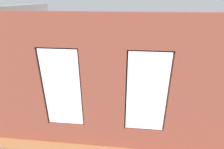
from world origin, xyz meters
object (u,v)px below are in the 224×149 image
at_px(remote_silver, 105,87).
at_px(papasan_chair, 95,67).
at_px(candle_jar, 110,87).
at_px(remote_black, 122,87).
at_px(cup_ceramic, 96,88).
at_px(couch_left, 185,91).
at_px(potted_plant_by_left_couch, 167,73).
at_px(potted_plant_corner_far_left, 214,114).
at_px(media_console, 44,82).
at_px(couch_by_window, 114,118).
at_px(potted_plant_between_couches, 168,109).
at_px(potted_plant_near_tv, 45,83).
at_px(coffee_table, 110,90).
at_px(tv_flatscreen, 42,67).
at_px(table_plant_small, 113,87).

relative_size(remote_silver, papasan_chair, 0.15).
xyz_separation_m(candle_jar, remote_black, (-0.44, -0.13, -0.04)).
bearing_deg(cup_ceramic, couch_left, -172.94).
height_order(remote_black, papasan_chair, papasan_chair).
bearing_deg(couch_left, potted_plant_by_left_couch, -167.40).
bearing_deg(potted_plant_corner_far_left, media_console, -21.42).
xyz_separation_m(couch_by_window, remote_black, (-0.15, -1.67, 0.12)).
xyz_separation_m(media_console, papasan_chair, (-1.87, -1.46, 0.21)).
bearing_deg(potted_plant_between_couches, potted_plant_near_tv, -16.16).
height_order(cup_ceramic, candle_jar, candle_jar).
height_order(coffee_table, potted_plant_near_tv, potted_plant_near_tv).
distance_m(remote_black, papasan_chair, 2.38).
height_order(tv_flatscreen, papasan_chair, tv_flatscreen).
relative_size(couch_by_window, potted_plant_corner_far_left, 1.71).
bearing_deg(papasan_chair, potted_plant_between_couches, 127.31).
bearing_deg(coffee_table, potted_plant_near_tv, 8.24).
distance_m(media_console, tv_flatscreen, 0.67).
bearing_deg(tv_flatscreen, remote_black, 171.72).
xyz_separation_m(potted_plant_corner_far_left, potted_plant_between_couches, (1.10, -0.13, -0.03)).
relative_size(couch_by_window, table_plant_small, 9.68).
relative_size(candle_jar, potted_plant_between_couches, 0.08).
distance_m(potted_plant_between_couches, potted_plant_near_tv, 4.19).
relative_size(remote_black, tv_flatscreen, 0.14).
distance_m(remote_silver, remote_black, 0.64).
bearing_deg(potted_plant_near_tv, table_plant_small, -174.90).
distance_m(tv_flatscreen, potted_plant_corner_far_left, 6.11).
distance_m(couch_by_window, cup_ceramic, 1.62).
height_order(papasan_chair, potted_plant_corner_far_left, potted_plant_corner_far_left).
bearing_deg(couch_by_window, cup_ceramic, -61.80).
height_order(papasan_chair, potted_plant_between_couches, potted_plant_between_couches).
distance_m(cup_ceramic, potted_plant_between_couches, 2.64).
relative_size(potted_plant_corner_far_left, potted_plant_near_tv, 0.95).
height_order(media_console, potted_plant_corner_far_left, potted_plant_corner_far_left).
xyz_separation_m(cup_ceramic, remote_silver, (-0.28, -0.21, -0.04)).
distance_m(coffee_table, remote_silver, 0.23).
height_order(potted_plant_corner_far_left, potted_plant_between_couches, potted_plant_between_couches).
bearing_deg(cup_ceramic, potted_plant_between_couches, 148.32).
distance_m(papasan_chair, potted_plant_between_couches, 4.48).
bearing_deg(coffee_table, table_plant_small, 136.08).
relative_size(media_console, potted_plant_between_couches, 0.73).
height_order(media_console, tv_flatscreen, tv_flatscreen).
xyz_separation_m(remote_silver, potted_plant_near_tv, (2.07, 0.42, 0.24)).
bearing_deg(potted_plant_corner_far_left, tv_flatscreen, -21.45).
distance_m(couch_by_window, remote_black, 1.68).
xyz_separation_m(candle_jar, papasan_chair, (0.96, -2.06, -0.05)).
bearing_deg(couch_by_window, papasan_chair, -71.01).
distance_m(couch_left, coffee_table, 2.73).
bearing_deg(remote_silver, cup_ceramic, -135.20).
xyz_separation_m(couch_by_window, potted_plant_by_left_couch, (-2.03, -3.22, 0.08)).
relative_size(cup_ceramic, potted_plant_near_tv, 0.08).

